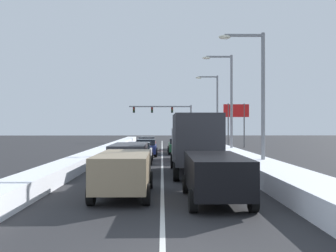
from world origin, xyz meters
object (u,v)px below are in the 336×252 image
(street_lamp_right_mid, at_px, (228,97))
(suv_tan_center_lane_nearest, at_px, (124,170))
(street_lamp_right_far, at_px, (214,105))
(traffic_light_gantry, at_px, (169,114))
(sedan_green_right_lane_fourth, at_px, (178,146))
(street_lamp_right_near, at_px, (257,89))
(roadside_sign_right, at_px, (236,115))
(sedan_white_center_lane_third, at_px, (139,152))
(sedan_silver_right_lane_fifth, at_px, (179,143))
(suv_charcoal_center_lane_second, at_px, (129,155))
(sedan_red_center_lane_fifth, at_px, (147,144))
(sedan_navy_center_lane_fourth, at_px, (146,147))
(box_truck_right_lane_second, at_px, (194,141))
(suv_black_right_lane_nearest, at_px, (215,173))
(suv_maroon_right_lane_third, at_px, (187,147))

(street_lamp_right_mid, bearing_deg, suv_tan_center_lane_nearest, -112.22)
(street_lamp_right_far, bearing_deg, traffic_light_gantry, 104.23)
(sedan_green_right_lane_fourth, height_order, street_lamp_right_near, street_lamp_right_near)
(street_lamp_right_far, relative_size, roadside_sign_right, 1.56)
(sedan_white_center_lane_third, bearing_deg, sedan_silver_right_lane_fifth, 76.14)
(suv_charcoal_center_lane_second, relative_size, sedan_red_center_lane_fifth, 1.09)
(suv_tan_center_lane_nearest, height_order, sedan_red_center_lane_fifth, suv_tan_center_lane_nearest)
(suv_tan_center_lane_nearest, distance_m, sedan_navy_center_lane_fourth, 19.17)
(sedan_navy_center_lane_fourth, relative_size, street_lamp_right_far, 0.52)
(suv_charcoal_center_lane_second, xyz_separation_m, street_lamp_right_mid, (7.62, 10.54, 4.24))
(box_truck_right_lane_second, relative_size, suv_tan_center_lane_nearest, 1.47)
(suv_tan_center_lane_nearest, relative_size, street_lamp_right_far, 0.57)
(traffic_light_gantry, distance_m, street_lamp_right_mid, 30.96)
(box_truck_right_lane_second, xyz_separation_m, sedan_white_center_lane_third, (-3.52, 6.57, -1.14))
(suv_black_right_lane_nearest, distance_m, street_lamp_right_far, 30.45)
(sedan_white_center_lane_third, relative_size, street_lamp_right_near, 0.56)
(suv_charcoal_center_lane_second, bearing_deg, traffic_light_gantry, 85.69)
(sedan_green_right_lane_fourth, height_order, sedan_navy_center_lane_fourth, same)
(street_lamp_right_far, bearing_deg, sedan_navy_center_lane_fourth, -128.28)
(roadside_sign_right, bearing_deg, suv_charcoal_center_lane_second, -114.46)
(suv_black_right_lane_nearest, height_order, traffic_light_gantry, traffic_light_gantry)
(suv_black_right_lane_nearest, xyz_separation_m, sedan_white_center_lane_third, (-3.63, 13.96, -0.25))
(suv_charcoal_center_lane_second, bearing_deg, sedan_white_center_lane_third, 87.93)
(sedan_silver_right_lane_fifth, relative_size, street_lamp_right_near, 0.56)
(suv_charcoal_center_lane_second, xyz_separation_m, sedan_red_center_lane_fifth, (0.29, 18.42, -0.25))
(box_truck_right_lane_second, xyz_separation_m, street_lamp_right_near, (3.57, 0.21, 2.91))
(suv_charcoal_center_lane_second, height_order, sedan_red_center_lane_fifth, suv_charcoal_center_lane_second)
(suv_maroon_right_lane_third, bearing_deg, sedan_green_right_lane_fourth, 93.01)
(suv_charcoal_center_lane_second, xyz_separation_m, sedan_navy_center_lane_fourth, (0.47, 12.08, -0.25))
(suv_black_right_lane_nearest, distance_m, sedan_silver_right_lane_fifth, 28.77)
(sedan_white_center_lane_third, relative_size, sedan_red_center_lane_fifth, 1.00)
(traffic_light_gantry, bearing_deg, suv_tan_center_lane_nearest, -93.18)
(sedan_white_center_lane_third, bearing_deg, sedan_green_right_lane_fourth, 70.00)
(street_lamp_right_mid, bearing_deg, box_truck_right_lane_second, -108.93)
(sedan_white_center_lane_third, distance_m, street_lamp_right_near, 10.35)
(roadside_sign_right, bearing_deg, sedan_silver_right_lane_fifth, -151.15)
(sedan_red_center_lane_fifth, bearing_deg, traffic_light_gantry, 82.95)
(box_truck_right_lane_second, relative_size, sedan_navy_center_lane_fourth, 1.60)
(street_lamp_right_near, xyz_separation_m, street_lamp_right_far, (0.75, 22.28, 0.30))
(sedan_white_center_lane_third, distance_m, roadside_sign_right, 22.06)
(suv_black_right_lane_nearest, bearing_deg, suv_maroon_right_lane_third, 89.94)
(suv_maroon_right_lane_third, height_order, suv_charcoal_center_lane_second, same)
(street_lamp_right_mid, distance_m, roadside_sign_right, 14.57)
(sedan_green_right_lane_fourth, relative_size, street_lamp_right_near, 0.56)
(street_lamp_right_mid, xyz_separation_m, roadside_sign_right, (3.58, 14.07, -1.24))
(street_lamp_right_near, height_order, street_lamp_right_mid, street_lamp_right_mid)
(street_lamp_right_far, bearing_deg, box_truck_right_lane_second, -100.87)
(street_lamp_right_mid, bearing_deg, sedan_green_right_lane_fourth, 134.33)
(suv_black_right_lane_nearest, height_order, roadside_sign_right, roadside_sign_right)
(box_truck_right_lane_second, height_order, street_lamp_right_near, street_lamp_right_near)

